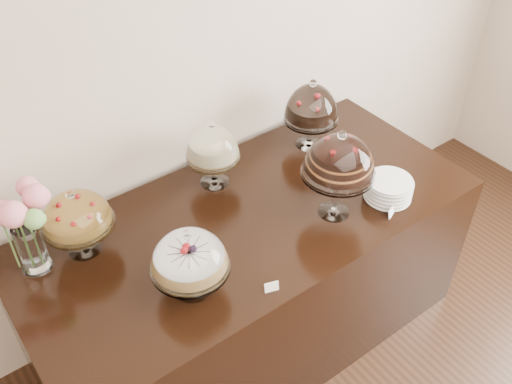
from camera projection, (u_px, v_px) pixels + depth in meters
wall_back at (175, 56)px, 2.61m from camera, size 5.00×0.04×3.00m
display_counter at (250, 279)px, 2.97m from camera, size 2.20×1.00×0.90m
cake_stand_sugar_sponge at (189, 256)px, 2.21m from camera, size 0.32×0.32×0.33m
cake_stand_choco_layer at (340, 159)px, 2.49m from camera, size 0.34×0.34×0.46m
cake_stand_cheesecake at (212, 146)px, 2.72m from camera, size 0.27×0.27×0.36m
cake_stand_dark_choco at (312, 106)px, 2.96m from camera, size 0.29×0.29×0.39m
cake_stand_fruit_tart at (76, 214)px, 2.37m from camera, size 0.31×0.31×0.34m
flower_vase at (19, 221)px, 2.26m from camera, size 0.32×0.29×0.42m
plate_stack at (388, 189)px, 2.74m from camera, size 0.22×0.22×0.10m
price_card_left at (272, 287)px, 2.32m from camera, size 0.06×0.03×0.04m
price_card_right at (391, 212)px, 2.66m from camera, size 0.06×0.04×0.04m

